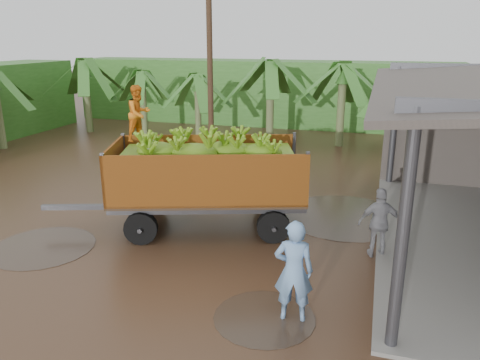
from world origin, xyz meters
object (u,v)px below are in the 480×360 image
at_px(man_grey, 380,223).
at_px(utility_pole, 210,57).
at_px(banana_trailer, 207,174).
at_px(man_blue, 294,271).

xyz_separation_m(man_grey, utility_pole, (-7.17, 8.35, 3.25)).
bearing_deg(utility_pole, man_grey, -49.37).
height_order(banana_trailer, utility_pole, utility_pole).
bearing_deg(banana_trailer, utility_pole, 91.12).
height_order(man_grey, utility_pole, utility_pole).
height_order(banana_trailer, man_blue, banana_trailer).
distance_m(man_grey, utility_pole, 11.48).
height_order(man_blue, utility_pole, utility_pole).
bearing_deg(man_blue, man_grey, -122.85).
bearing_deg(utility_pole, banana_trailer, -70.59).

